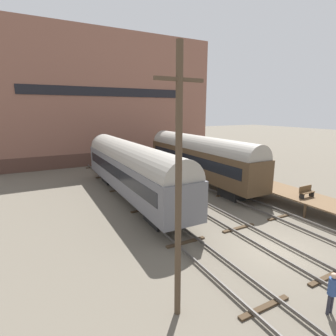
% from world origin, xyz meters
% --- Properties ---
extents(ground_plane, '(200.00, 200.00, 0.00)m').
position_xyz_m(ground_plane, '(0.00, 0.00, 0.00)').
color(ground_plane, '#60594C').
extents(track_left, '(2.60, 60.00, 0.26)m').
position_xyz_m(track_left, '(-4.14, 0.00, 0.14)').
color(track_left, '#4C4742').
rests_on(track_left, ground).
extents(track_middle, '(2.60, 60.00, 0.26)m').
position_xyz_m(track_middle, '(0.00, 0.00, 0.14)').
color(track_middle, '#4C4742').
rests_on(track_middle, ground).
extents(track_right, '(2.60, 60.00, 0.26)m').
position_xyz_m(track_right, '(4.14, 0.00, 0.14)').
color(track_right, '#4C4742').
rests_on(track_right, ground).
extents(train_car_grey, '(3.05, 18.93, 5.07)m').
position_xyz_m(train_car_grey, '(-4.14, 12.43, 2.87)').
color(train_car_grey, black).
rests_on(train_car_grey, ground).
extents(train_car_brown, '(2.84, 17.54, 5.15)m').
position_xyz_m(train_car_brown, '(4.14, 13.89, 2.95)').
color(train_car_brown, black).
rests_on(train_car_brown, ground).
extents(station_platform, '(3.13, 15.21, 1.14)m').
position_xyz_m(station_platform, '(7.02, 2.16, 1.06)').
color(station_platform, brown).
rests_on(station_platform, ground).
extents(bench, '(1.40, 0.40, 0.91)m').
position_xyz_m(bench, '(6.82, 3.02, 1.62)').
color(bench, brown).
rests_on(bench, station_platform).
extents(person_worker, '(0.32, 0.32, 1.76)m').
position_xyz_m(person_worker, '(-2.11, -4.36, 1.06)').
color(person_worker, '#282833').
rests_on(person_worker, ground).
extents(utility_pole, '(1.80, 0.24, 9.93)m').
position_xyz_m(utility_pole, '(-7.34, -1.57, 5.13)').
color(utility_pole, '#473828').
rests_on(utility_pole, ground).
extents(warehouse_building, '(33.13, 12.83, 18.73)m').
position_xyz_m(warehouse_building, '(-1.25, 34.69, 9.37)').
color(warehouse_building, '#4F342A').
rests_on(warehouse_building, ground).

